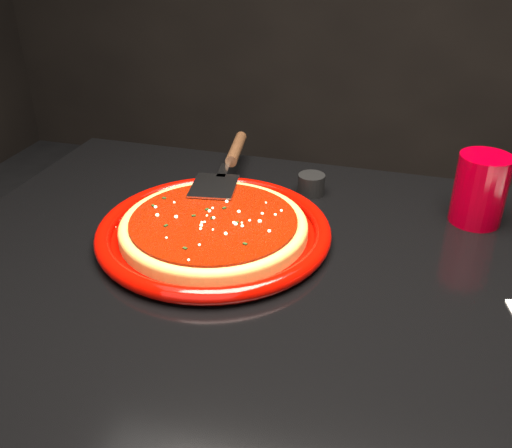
{
  "coord_description": "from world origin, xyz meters",
  "views": [
    {
      "loc": [
        0.1,
        -0.66,
        1.21
      ],
      "look_at": [
        -0.12,
        0.09,
        0.77
      ],
      "focal_mm": 40.0,
      "sensor_mm": 36.0,
      "label": 1
    }
  ],
  "objects": [
    {
      "name": "cup",
      "position": [
        0.21,
        0.24,
        0.81
      ],
      "size": [
        0.1,
        0.1,
        0.12
      ],
      "primitive_type": "cylinder",
      "rotation": [
        0.0,
        0.0,
        0.2
      ],
      "color": "maroon",
      "rests_on": "table"
    },
    {
      "name": "pizza_server",
      "position": [
        -0.22,
        0.25,
        0.8
      ],
      "size": [
        0.14,
        0.33,
        0.02
      ],
      "primitive_type": null,
      "rotation": [
        0.0,
        0.0,
        0.16
      ],
      "color": "silver",
      "rests_on": "plate"
    },
    {
      "name": "pizza_crust",
      "position": [
        -0.18,
        0.06,
        0.77
      ],
      "size": [
        0.3,
        0.3,
        0.01
      ],
      "primitive_type": "cylinder",
      "rotation": [
        0.0,
        0.0,
        0.0
      ],
      "color": "olive",
      "rests_on": "plate"
    },
    {
      "name": "pizza_sauce",
      "position": [
        -0.18,
        0.06,
        0.78
      ],
      "size": [
        0.26,
        0.26,
        0.01
      ],
      "primitive_type": "cylinder",
      "rotation": [
        0.0,
        0.0,
        0.0
      ],
      "color": "#6F0D00",
      "rests_on": "plate"
    },
    {
      "name": "plate",
      "position": [
        -0.18,
        0.06,
        0.76
      ],
      "size": [
        0.37,
        0.37,
        0.03
      ],
      "primitive_type": "cylinder",
      "rotation": [
        0.0,
        0.0,
        0.0
      ],
      "color": "#730401",
      "rests_on": "table"
    },
    {
      "name": "basil_flecks",
      "position": [
        -0.18,
        0.06,
        0.79
      ],
      "size": [
        0.23,
        0.23,
        0.0
      ],
      "primitive_type": null,
      "color": "black",
      "rests_on": "plate"
    },
    {
      "name": "parmesan_dusting",
      "position": [
        -0.18,
        0.06,
        0.79
      ],
      "size": [
        0.25,
        0.25,
        0.01
      ],
      "primitive_type": null,
      "color": "#F2E7B9",
      "rests_on": "plate"
    },
    {
      "name": "pizza_crust_rim",
      "position": [
        -0.18,
        0.06,
        0.78
      ],
      "size": [
        0.3,
        0.3,
        0.02
      ],
      "primitive_type": "torus",
      "rotation": [
        0.0,
        0.0,
        0.0
      ],
      "color": "olive",
      "rests_on": "plate"
    },
    {
      "name": "ramekin",
      "position": [
        -0.07,
        0.26,
        0.77
      ],
      "size": [
        0.05,
        0.05,
        0.04
      ],
      "primitive_type": "cylinder",
      "rotation": [
        0.0,
        0.0,
        0.12
      ],
      "color": "black",
      "rests_on": "table"
    }
  ]
}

